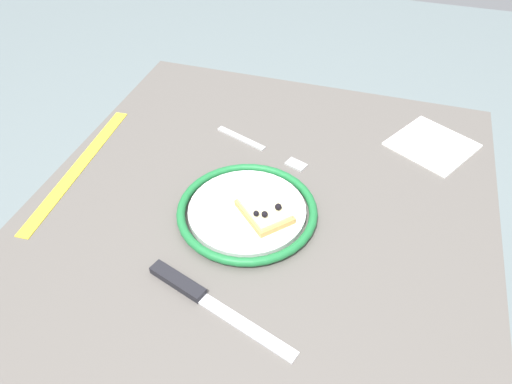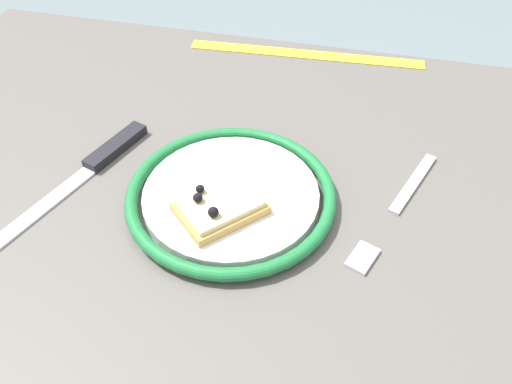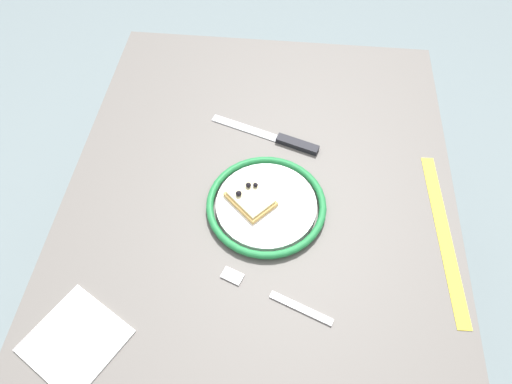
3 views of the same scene
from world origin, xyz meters
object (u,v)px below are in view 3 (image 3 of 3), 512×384
object	(u,v)px
dining_table	(260,220)
fork	(275,296)
knife	(283,140)
napkin	(75,341)
plate	(266,205)
measuring_tape	(444,234)
pizza_slice_near	(250,198)

from	to	relation	value
dining_table	fork	bearing A→B (deg)	-167.96
knife	napkin	bearing A→B (deg)	146.21
dining_table	plate	bearing A→B (deg)	-155.64
napkin	plate	bearing A→B (deg)	-44.98
dining_table	napkin	xyz separation A→B (m)	(-0.31, 0.26, 0.10)
plate	measuring_tape	world-z (taller)	plate
fork	measuring_tape	distance (m)	0.33
plate	pizza_slice_near	size ratio (longest dim) A/B	2.16
pizza_slice_near	knife	bearing A→B (deg)	-17.02
measuring_tape	napkin	distance (m)	0.65
pizza_slice_near	knife	world-z (taller)	pizza_slice_near
pizza_slice_near	knife	size ratio (longest dim) A/B	0.45
plate	pizza_slice_near	xyz separation A→B (m)	(0.00, 0.03, 0.01)
dining_table	measuring_tape	size ratio (longest dim) A/B	2.64
dining_table	pizza_slice_near	distance (m)	0.13
dining_table	pizza_slice_near	xyz separation A→B (m)	(-0.03, 0.02, 0.13)
pizza_slice_near	fork	size ratio (longest dim) A/B	0.54
plate	fork	world-z (taller)	plate
plate	measuring_tape	size ratio (longest dim) A/B	0.64
knife	fork	distance (m)	0.34
pizza_slice_near	measuring_tape	bearing A→B (deg)	-94.62
plate	knife	size ratio (longest dim) A/B	0.96
fork	napkin	size ratio (longest dim) A/B	1.44
pizza_slice_near	fork	world-z (taller)	pizza_slice_near
pizza_slice_near	plate	bearing A→B (deg)	-96.33
measuring_tape	napkin	world-z (taller)	napkin
measuring_tape	plate	bearing A→B (deg)	82.28
dining_table	knife	world-z (taller)	knife
dining_table	plate	xyz separation A→B (m)	(-0.03, -0.01, 0.11)
measuring_tape	dining_table	bearing A→B (deg)	77.02
napkin	fork	bearing A→B (deg)	-71.23
pizza_slice_near	measuring_tape	world-z (taller)	pizza_slice_near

